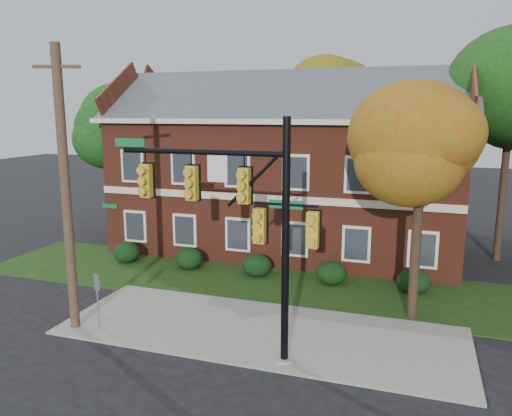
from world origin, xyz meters
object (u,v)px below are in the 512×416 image
(hedge_center, at_px, (257,265))
(hedge_far_right, at_px, (414,281))
(traffic_signal, at_px, (242,213))
(hedge_left, at_px, (189,258))
(tree_far_rear, at_px, (337,92))
(hedge_right, at_px, (331,273))
(sign_post, at_px, (97,292))
(tree_near_right, at_px, (429,138))
(utility_pole, at_px, (66,191))
(tree_left_rear, at_px, (120,127))
(apartment_building, at_px, (287,160))
(hedge_far_left, at_px, (127,252))

(hedge_center, xyz_separation_m, hedge_far_right, (7.00, 0.00, 0.00))
(traffic_signal, bearing_deg, hedge_left, 127.03)
(tree_far_rear, relative_size, traffic_signal, 1.55)
(hedge_left, distance_m, hedge_right, 7.00)
(hedge_left, distance_m, hedge_far_right, 10.50)
(hedge_center, relative_size, sign_post, 0.70)
(hedge_center, distance_m, sign_post, 8.09)
(hedge_right, bearing_deg, hedge_far_right, 0.00)
(hedge_left, distance_m, tree_near_right, 12.68)
(sign_post, bearing_deg, hedge_left, 107.67)
(utility_pole, height_order, sign_post, utility_pole)
(hedge_right, distance_m, traffic_signal, 8.70)
(hedge_far_right, xyz_separation_m, tree_left_rear, (-16.73, 4.14, 6.16))
(tree_near_right, bearing_deg, hedge_center, 158.58)
(hedge_right, xyz_separation_m, traffic_signal, (-1.47, -7.53, 4.10))
(tree_near_right, height_order, utility_pole, utility_pole)
(apartment_building, bearing_deg, tree_left_rear, -173.46)
(tree_near_right, bearing_deg, apartment_building, 131.77)
(hedge_far_right, distance_m, tree_far_rear, 16.51)
(traffic_signal, bearing_deg, hedge_center, 105.83)
(tree_left_rear, height_order, sign_post, tree_left_rear)
(traffic_signal, bearing_deg, sign_post, 177.70)
(hedge_center, bearing_deg, traffic_signal, -74.90)
(utility_pole, bearing_deg, tree_left_rear, 95.55)
(tree_left_rear, distance_m, traffic_signal, 16.70)
(apartment_building, xyz_separation_m, tree_far_rear, (1.34, 7.84, 3.86))
(hedge_left, height_order, tree_far_rear, tree_far_rear)
(hedge_right, relative_size, traffic_signal, 0.19)
(hedge_left, bearing_deg, tree_left_rear, 146.41)
(hedge_left, distance_m, tree_far_rear, 16.25)
(hedge_left, bearing_deg, hedge_center, 0.00)
(hedge_far_left, height_order, hedge_right, same)
(tree_far_rear, distance_m, sign_post, 22.20)
(hedge_center, distance_m, utility_pole, 9.70)
(hedge_far_right, distance_m, tree_near_right, 6.77)
(hedge_right, relative_size, hedge_far_right, 1.00)
(tree_left_rear, bearing_deg, hedge_far_right, -13.89)
(hedge_center, height_order, tree_far_rear, tree_far_rear)
(tree_left_rear, bearing_deg, hedge_left, -33.59)
(tree_near_right, height_order, traffic_signal, tree_near_right)
(apartment_building, bearing_deg, hedge_right, -56.33)
(apartment_building, xyz_separation_m, hedge_right, (3.50, -5.25, -4.46))
(hedge_far_right, bearing_deg, sign_post, -145.41)
(hedge_far_left, height_order, traffic_signal, traffic_signal)
(hedge_left, relative_size, utility_pole, 0.14)
(hedge_left, xyz_separation_m, hedge_center, (3.50, 0.00, 0.00))
(apartment_building, bearing_deg, tree_near_right, -48.23)
(tree_near_right, distance_m, sign_post, 12.75)
(hedge_far_left, relative_size, tree_left_rear, 0.16)
(hedge_far_left, relative_size, hedge_far_right, 1.00)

